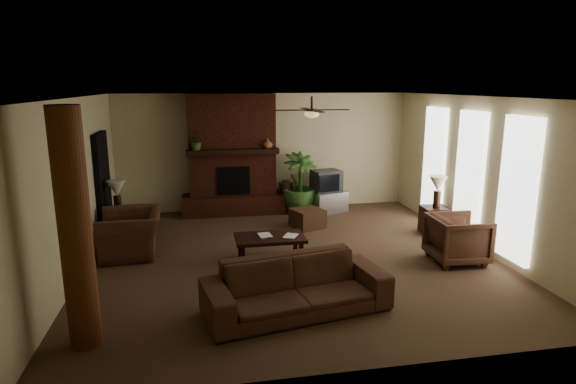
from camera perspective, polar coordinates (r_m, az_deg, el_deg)
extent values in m
plane|color=brown|center=(8.54, 0.50, -7.81)|extent=(7.00, 7.00, 0.00)
plane|color=silver|center=(7.99, 0.54, 11.33)|extent=(7.00, 7.00, 0.00)
plane|color=beige|center=(11.55, -2.82, 4.82)|extent=(7.00, 0.00, 7.00)
plane|color=beige|center=(4.88, 8.47, -6.62)|extent=(7.00, 0.00, 7.00)
plane|color=beige|center=(8.24, -24.12, 0.43)|extent=(0.00, 7.00, 7.00)
plane|color=beige|center=(9.45, 21.84, 2.11)|extent=(0.00, 7.00, 7.00)
cube|color=#4F2115|center=(11.23, -6.71, 4.52)|extent=(2.00, 0.50, 2.80)
cube|color=#4F2115|center=(11.36, -6.52, -1.43)|extent=(2.40, 0.70, 0.45)
cube|color=black|center=(11.07, -6.54, 1.35)|extent=(0.75, 0.04, 0.65)
cube|color=black|center=(10.94, -6.62, 4.83)|extent=(2.10, 0.28, 0.12)
cube|color=white|center=(10.80, 17.11, 3.43)|extent=(0.08, 0.85, 2.35)
cube|color=white|center=(9.60, 20.93, 2.03)|extent=(0.08, 0.85, 2.35)
cube|color=white|center=(8.46, 25.80, 0.23)|extent=(0.08, 0.85, 2.35)
cylinder|color=brown|center=(5.85, -24.18, -4.33)|extent=(0.36, 0.36, 2.80)
cube|color=black|center=(10.02, -21.29, 0.67)|extent=(0.10, 1.00, 2.10)
cylinder|color=#2F2115|center=(8.37, 2.87, 10.56)|extent=(0.04, 0.04, 0.24)
cylinder|color=#2F2115|center=(8.38, 2.86, 9.74)|extent=(0.20, 0.20, 0.06)
ellipsoid|color=#F2BF72|center=(8.38, 2.85, 9.34)|extent=(0.26, 0.26, 0.14)
cube|color=black|center=(8.48, 5.53, 9.81)|extent=(0.55, 0.12, 0.01)
cube|color=black|center=(8.29, 0.13, 9.80)|extent=(0.55, 0.12, 0.01)
cube|color=black|center=(8.76, 2.25, 9.95)|extent=(0.12, 0.55, 0.01)
cube|color=black|center=(7.99, 3.53, 9.66)|extent=(0.12, 0.55, 0.01)
imported|color=#4E3021|center=(6.44, 1.03, -10.27)|extent=(2.56, 1.17, 0.97)
imported|color=#4E3021|center=(8.97, -18.38, -3.90)|extent=(0.85, 1.25, 1.05)
imported|color=#4E3021|center=(8.68, 19.73, -5.07)|extent=(0.86, 0.91, 0.90)
cube|color=black|center=(8.29, -2.18, -5.53)|extent=(1.20, 0.70, 0.06)
cube|color=black|center=(8.07, -5.45, -7.71)|extent=(0.07, 0.07, 0.37)
cube|color=black|center=(8.21, 1.57, -7.29)|extent=(0.07, 0.07, 0.37)
cube|color=black|center=(8.54, -5.76, -6.54)|extent=(0.07, 0.07, 0.37)
cube|color=black|center=(8.67, 0.88, -6.17)|extent=(0.07, 0.07, 0.37)
cube|color=#4E3021|center=(10.19, 2.35, -3.17)|extent=(0.77, 0.77, 0.40)
cube|color=#ADADB0|center=(11.41, 4.84, -1.19)|extent=(0.97, 0.77, 0.50)
cube|color=#353538|center=(11.30, 4.61, 1.32)|extent=(0.74, 0.62, 0.52)
cube|color=black|center=(11.05, 4.97, 1.05)|extent=(0.52, 0.14, 0.40)
cylinder|color=#33221C|center=(11.46, -0.25, -0.57)|extent=(0.34, 0.34, 0.70)
sphere|color=#33221C|center=(11.41, -0.25, 0.65)|extent=(0.34, 0.34, 0.34)
imported|color=#335723|center=(11.26, 1.36, -0.54)|extent=(1.24, 1.63, 0.81)
cube|color=black|center=(9.91, -19.54, -3.94)|extent=(0.58, 0.58, 0.55)
cylinder|color=#2F2115|center=(9.78, -19.75, -1.43)|extent=(0.17, 0.17, 0.35)
cone|color=beige|center=(9.71, -19.89, 0.42)|extent=(0.44, 0.44, 0.30)
cube|color=black|center=(10.24, 17.15, -3.24)|extent=(0.54, 0.54, 0.55)
cylinder|color=#2F2115|center=(10.09, 17.44, -0.85)|extent=(0.15, 0.15, 0.35)
cone|color=beige|center=(10.02, 17.56, 0.96)|extent=(0.39, 0.39, 0.30)
imported|color=#335723|center=(10.85, -10.91, 5.81)|extent=(0.40, 0.44, 0.33)
imported|color=brown|center=(10.98, -2.45, 5.83)|extent=(0.24, 0.25, 0.22)
imported|color=#999999|center=(8.21, -3.53, -4.43)|extent=(0.22, 0.05, 0.29)
imported|color=#999999|center=(8.23, -0.40, -4.36)|extent=(0.20, 0.12, 0.29)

